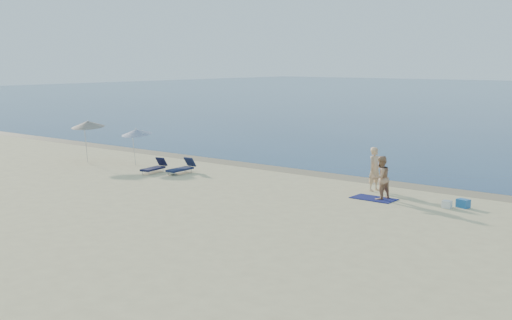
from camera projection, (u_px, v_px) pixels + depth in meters
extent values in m
cube|color=#847254|center=(339.00, 177.00, 32.01)|extent=(240.00, 1.60, 0.00)
imported|color=tan|center=(375.00, 169.00, 28.39)|extent=(0.62, 0.80, 1.96)
imported|color=#AA7B59|center=(381.00, 178.00, 26.63)|extent=(0.92, 1.06, 1.83)
cube|color=#0E1149|center=(374.00, 199.00, 26.85)|extent=(1.84, 1.04, 0.03)
cube|color=white|center=(447.00, 204.00, 25.19)|extent=(0.36, 0.32, 0.29)
cube|color=#1E5FA4|center=(463.00, 203.00, 25.26)|extent=(0.54, 0.44, 0.34)
cylinder|color=silver|center=(134.00, 149.00, 35.24)|extent=(0.04, 0.24, 1.90)
cone|color=white|center=(136.00, 132.00, 35.24)|extent=(1.72, 1.74, 0.46)
sphere|color=silver|center=(136.00, 129.00, 35.22)|extent=(0.05, 0.05, 0.05)
cylinder|color=silver|center=(86.00, 144.00, 36.17)|extent=(0.09, 0.23, 2.24)
cone|color=beige|center=(88.00, 124.00, 36.14)|extent=(2.23, 2.25, 0.50)
sphere|color=silver|center=(88.00, 121.00, 36.11)|extent=(0.07, 0.07, 0.07)
cube|color=black|center=(153.00, 169.00, 33.03)|extent=(0.76, 1.53, 0.10)
cube|color=black|center=(161.00, 162.00, 33.62)|extent=(0.58, 0.43, 0.47)
cylinder|color=#A5A5AD|center=(156.00, 171.00, 32.94)|extent=(0.03, 0.03, 0.21)
cube|color=#161D3D|center=(180.00, 169.00, 32.77)|extent=(0.64, 1.58, 0.10)
cube|color=#161D3D|center=(190.00, 162.00, 33.34)|extent=(0.59, 0.40, 0.50)
cylinder|color=#A5A5AD|center=(183.00, 172.00, 32.65)|extent=(0.03, 0.03, 0.23)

